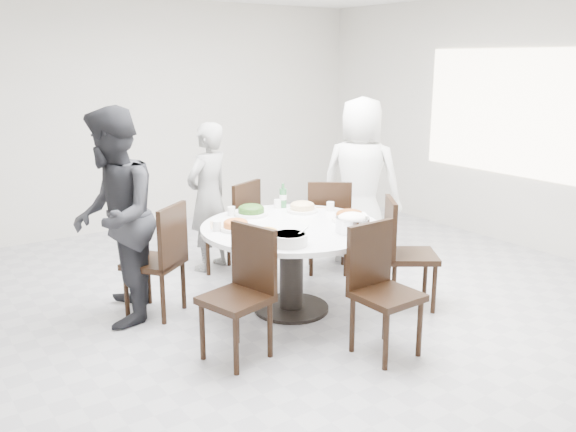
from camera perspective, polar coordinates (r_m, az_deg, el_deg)
floor at (r=5.66m, az=0.28°, el=-7.15°), size 6.00×6.00×0.01m
wall_back at (r=7.93m, az=-12.47°, el=9.21°), size 6.00×0.01×2.80m
wall_right at (r=7.44m, az=19.75°, el=8.37°), size 0.01×6.00×2.80m
window at (r=7.41m, az=19.72°, el=9.13°), size 0.04×2.20×1.40m
dining_table at (r=5.15m, az=0.32°, el=-4.91°), size 1.50×1.50×0.75m
chair_ne at (r=6.10m, az=3.77°, el=-0.86°), size 0.59×0.59×0.95m
chair_n at (r=6.02m, az=-5.31°, el=-1.08°), size 0.55×0.55×0.95m
chair_nw at (r=5.17m, az=-12.45°, el=-4.02°), size 0.59×0.59×0.95m
chair_sw at (r=4.32m, az=-4.94°, el=-7.47°), size 0.51×0.51×0.95m
chair_s at (r=4.42m, az=9.26°, el=-7.09°), size 0.43×0.43×0.95m
chair_se at (r=5.32m, az=11.47°, el=-3.44°), size 0.58×0.58×0.95m
diner_right at (r=6.35m, az=6.81°, el=3.27°), size 0.92×1.01×1.72m
diner_middle at (r=6.14m, az=-7.46°, el=1.76°), size 0.64×0.53×1.49m
diner_left at (r=5.01m, az=-15.97°, el=-0.12°), size 0.94×1.04×1.74m
dish_greens at (r=5.37m, az=-3.46°, el=0.47°), size 0.29×0.29×0.08m
dish_pale at (r=5.48m, az=1.34°, el=0.79°), size 0.28×0.28×0.08m
dish_orange at (r=4.92m, az=-4.91°, el=-0.93°), size 0.26×0.26×0.07m
dish_redbrown at (r=5.19m, az=5.81°, el=-0.08°), size 0.31×0.31×0.08m
dish_tofu at (r=4.63m, az=-2.13°, el=-1.86°), size 0.27×0.27×0.07m
rice_bowl at (r=4.87m, az=6.05°, el=-0.82°), size 0.27×0.27×0.12m
soup_bowl at (r=4.51m, az=0.11°, el=-2.18°), size 0.28×0.28×0.09m
beverage_bottle at (r=5.63m, az=-0.47°, el=1.93°), size 0.06×0.06×0.23m
tea_cups at (r=5.51m, az=-3.23°, el=0.86°), size 0.07×0.07×0.08m
chopsticks at (r=5.57m, az=-3.22°, el=0.65°), size 0.24×0.04×0.01m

